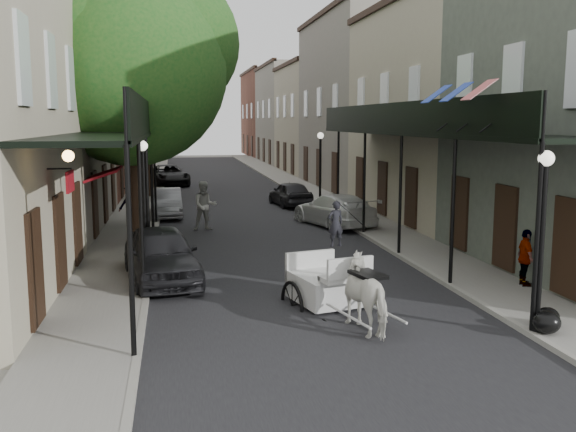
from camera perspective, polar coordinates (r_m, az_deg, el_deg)
name	(u,v)px	position (r m, az deg, el deg)	size (l,w,h in m)	color
ground	(321,318)	(14.69, 2.94, -9.01)	(140.00, 140.00, 0.00)	gray
road	(236,205)	(34.08, -4.63, 1.01)	(8.00, 90.00, 0.01)	black
sidewalk_left	(140,206)	(33.98, -13.06, 0.89)	(2.20, 90.00, 0.12)	gray
sidewalk_right	(328,202)	(34.90, 3.57, 1.29)	(2.20, 90.00, 0.12)	gray
building_row_left	(88,108)	(43.99, -17.37, 9.18)	(5.00, 80.00, 10.50)	#A49E83
building_row_right	(345,108)	(45.22, 5.11, 9.50)	(5.00, 80.00, 10.50)	gray
gallery_left	(121,132)	(20.69, -14.65, 7.21)	(2.20, 18.05, 4.88)	black
gallery_right	(414,131)	(22.12, 11.15, 7.38)	(2.20, 18.05, 4.88)	black
tree_near	(142,62)	(23.94, -12.81, 13.24)	(7.31, 6.80, 9.63)	#382619
tree_far	(153,95)	(37.87, -11.87, 10.45)	(6.45, 6.00, 8.61)	#382619
lamppost_right_near	(542,239)	(13.94, 21.61, -1.89)	(0.32, 0.32, 3.71)	black
lamppost_left	(144,200)	(19.81, -12.66, 1.42)	(0.32, 0.32, 3.71)	black
lamppost_right_far	(320,168)	(32.56, 2.89, 4.30)	(0.32, 0.32, 3.71)	black
horse	(370,294)	(13.75, 7.29, -6.90)	(0.84, 1.85, 1.56)	silver
carriage	(318,260)	(15.77, 2.70, -3.97)	(1.94, 2.55, 2.62)	black
pedestrian_walking	(205,206)	(26.11, -7.39, 0.90)	(0.97, 0.76, 2.00)	#A2A299
pedestrian_sidewalk_left	(132,204)	(27.49, -13.68, 1.05)	(1.11, 0.64, 1.71)	gray
pedestrian_sidewalk_right	(526,258)	(17.88, 20.36, -3.49)	(0.88, 0.37, 1.50)	gray
car_left_near	(161,255)	(18.03, -11.21, -3.38)	(1.80, 4.46, 1.52)	black
car_left_mid	(166,203)	(30.12, -10.79, 1.15)	(1.38, 3.95, 1.30)	gray
car_left_far	(168,175)	(44.93, -10.59, 3.59)	(2.34, 5.07, 1.41)	black
car_right_near	(334,210)	(27.10, 4.13, 0.54)	(1.92, 4.72, 1.37)	silver
car_right_far	(290,194)	(33.39, 0.21, 2.01)	(1.55, 3.85, 1.31)	black
trash_bags	(547,320)	(14.41, 22.03, -8.57)	(0.82, 0.97, 0.47)	black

